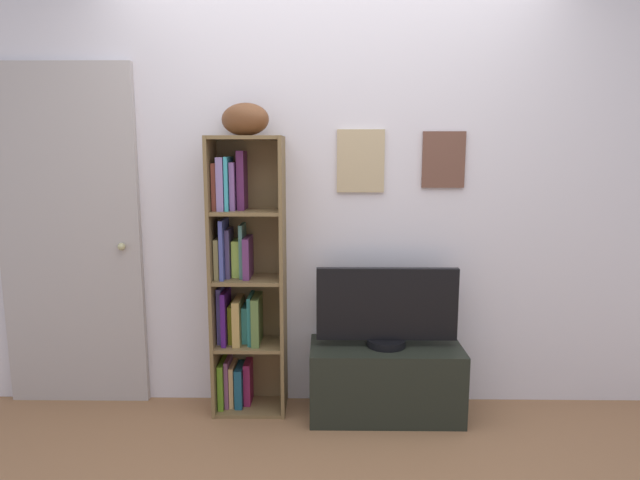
{
  "coord_description": "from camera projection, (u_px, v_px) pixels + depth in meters",
  "views": [
    {
      "loc": [
        -0.02,
        -2.04,
        1.51
      ],
      "look_at": [
        -0.06,
        0.85,
        1.03
      ],
      "focal_mm": 30.49,
      "sensor_mm": 36.0,
      "label": 1
    }
  ],
  "objects": [
    {
      "name": "bookshelf",
      "position": [
        242.0,
        282.0,
        3.12
      ],
      "size": [
        0.42,
        0.27,
        1.59
      ],
      "color": "brown",
      "rests_on": "ground"
    },
    {
      "name": "football",
      "position": [
        245.0,
        119.0,
        2.95
      ],
      "size": [
        0.34,
        0.29,
        0.18
      ],
      "primitive_type": "ellipsoid",
      "rotation": [
        0.0,
        0.0,
        -0.49
      ],
      "color": "brown",
      "rests_on": "bookshelf"
    },
    {
      "name": "television",
      "position": [
        387.0,
        308.0,
        3.05
      ],
      "size": [
        0.79,
        0.22,
        0.45
      ],
      "color": "black",
      "rests_on": "tv_stand"
    },
    {
      "name": "back_wall",
      "position": [
        331.0,
        208.0,
        3.19
      ],
      "size": [
        4.8,
        0.08,
        2.35
      ],
      "color": "silver",
      "rests_on": "ground"
    },
    {
      "name": "tv_stand",
      "position": [
        385.0,
        380.0,
        3.11
      ],
      "size": [
        0.86,
        0.39,
        0.42
      ],
      "color": "black",
      "rests_on": "ground"
    },
    {
      "name": "door",
      "position": [
        70.0,
        239.0,
        3.18
      ],
      "size": [
        0.83,
        0.09,
        2.0
      ],
      "color": "#ACA3A2",
      "rests_on": "ground"
    }
  ]
}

